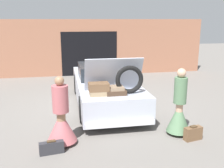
% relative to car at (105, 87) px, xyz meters
% --- Properties ---
extents(ground_plane, '(40.00, 40.00, 0.00)m').
position_rel_car_xyz_m(ground_plane, '(0.00, 0.02, -0.62)').
color(ground_plane, slate).
extents(garage_wall_back, '(12.00, 0.14, 2.80)m').
position_rel_car_xyz_m(garage_wall_back, '(0.00, 4.90, 0.77)').
color(garage_wall_back, '#9E664C').
rests_on(garage_wall_back, ground_plane).
extents(car, '(1.88, 4.94, 1.81)m').
position_rel_car_xyz_m(car, '(0.00, 0.00, 0.00)').
color(car, '#B2B7C6').
rests_on(car, ground_plane).
extents(person_left, '(0.69, 0.69, 1.60)m').
position_rel_car_xyz_m(person_left, '(-1.42, -2.67, -0.05)').
color(person_left, '#997051').
rests_on(person_left, ground_plane).
extents(person_right, '(0.59, 0.59, 1.68)m').
position_rel_car_xyz_m(person_right, '(1.43, -2.68, -0.02)').
color(person_right, tan).
rests_on(person_right, ground_plane).
extents(suitcase_beside_left_person, '(0.53, 0.21, 0.30)m').
position_rel_car_xyz_m(suitcase_beside_left_person, '(-1.65, -3.10, -0.48)').
color(suitcase_beside_left_person, '#2D2D33').
rests_on(suitcase_beside_left_person, ground_plane).
extents(suitcase_beside_right_person, '(0.47, 0.26, 0.35)m').
position_rel_car_xyz_m(suitcase_beside_right_person, '(1.64, -3.05, -0.45)').
color(suitcase_beside_right_person, brown).
rests_on(suitcase_beside_right_person, ground_plane).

